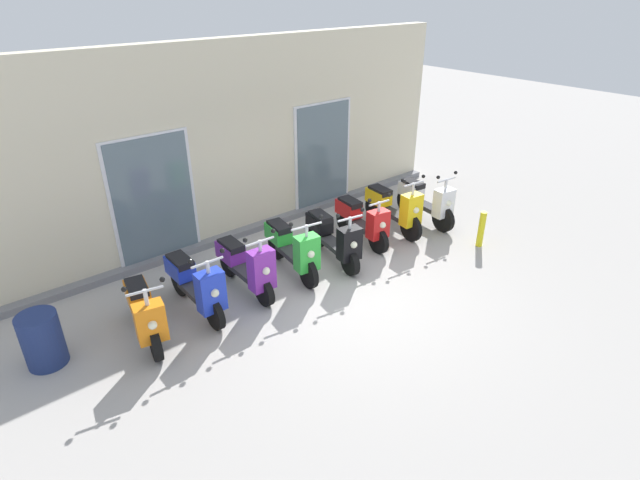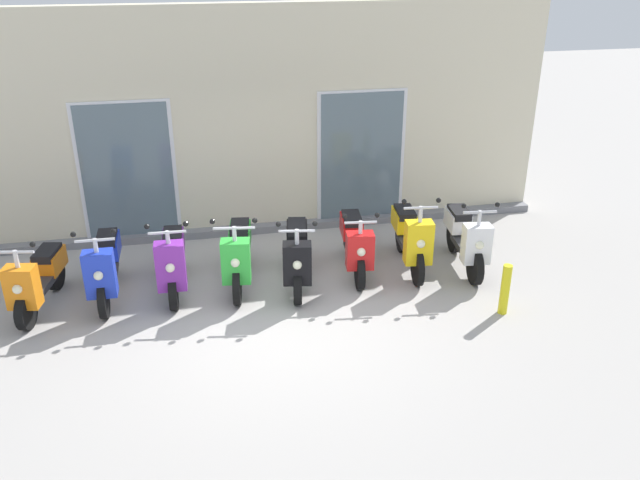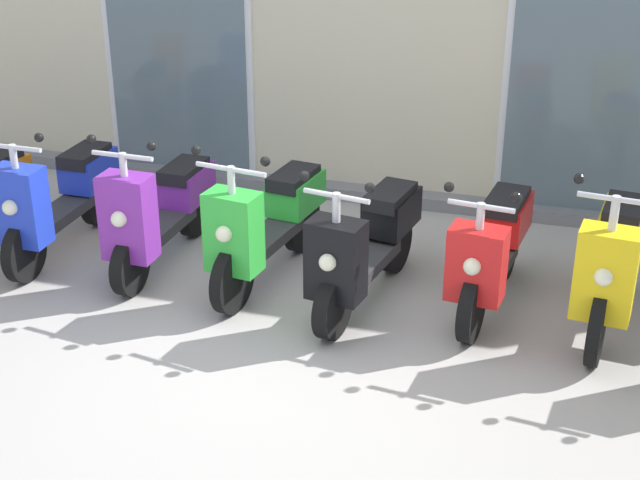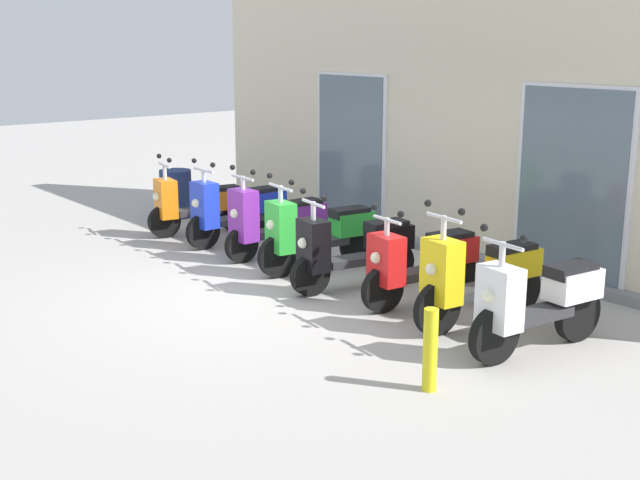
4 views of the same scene
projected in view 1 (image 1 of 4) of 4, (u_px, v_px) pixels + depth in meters
ground_plane at (348, 289)px, 8.25m from camera, size 40.00×40.00×0.00m
storefront_facade at (241, 143)px, 9.50m from camera, size 10.02×0.50×3.65m
scooter_orange at (144, 312)px, 6.94m from camera, size 0.63×1.50×1.18m
scooter_blue at (195, 284)px, 7.48m from camera, size 0.55×1.63×1.22m
scooter_purple at (246, 265)px, 8.00m from camera, size 0.55×1.57×1.23m
scooter_green at (292, 247)px, 8.50m from camera, size 0.64×1.66×1.23m
scooter_black at (333, 237)px, 8.88m from camera, size 0.63×1.60×1.18m
scooter_red at (362, 220)px, 9.52m from camera, size 0.54×1.53×1.12m
scooter_yellow at (394, 207)px, 9.93m from camera, size 0.56×1.64×1.29m
scooter_white at (426, 200)px, 10.31m from camera, size 0.56×1.60×1.22m
curb_bollard at (481, 229)px, 9.43m from camera, size 0.12×0.12×0.70m
trash_bin at (42, 340)px, 6.49m from camera, size 0.50×0.50×0.75m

